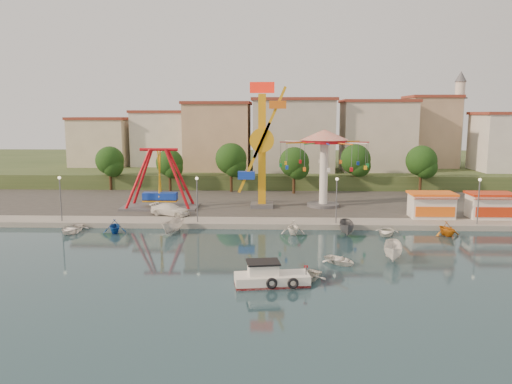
{
  "coord_description": "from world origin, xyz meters",
  "views": [
    {
      "loc": [
        0.8,
        -43.38,
        13.0
      ],
      "look_at": [
        -1.24,
        14.0,
        4.0
      ],
      "focal_mm": 35.0,
      "sensor_mm": 36.0,
      "label": 1
    }
  ],
  "objects_px": {
    "rowboat_a": "(340,260)",
    "skiff": "(393,251)",
    "kamikaze_tower": "(264,148)",
    "pirate_ship_ride": "(160,180)",
    "cabin_motorboat": "(270,278)",
    "wave_swinger": "(324,150)",
    "van": "(170,209)"
  },
  "relations": [
    {
      "from": "cabin_motorboat",
      "to": "pirate_ship_ride",
      "type": "bearing_deg",
      "value": 109.0
    },
    {
      "from": "pirate_ship_ride",
      "to": "skiff",
      "type": "relative_size",
      "value": 2.33
    },
    {
      "from": "pirate_ship_ride",
      "to": "skiff",
      "type": "height_order",
      "value": "pirate_ship_ride"
    },
    {
      "from": "pirate_ship_ride",
      "to": "wave_swinger",
      "type": "relative_size",
      "value": 0.86
    },
    {
      "from": "rowboat_a",
      "to": "skiff",
      "type": "height_order",
      "value": "skiff"
    },
    {
      "from": "pirate_ship_ride",
      "to": "cabin_motorboat",
      "type": "relative_size",
      "value": 1.69
    },
    {
      "from": "wave_swinger",
      "to": "rowboat_a",
      "type": "xyz_separation_m",
      "value": [
        -0.87,
        -24.37,
        -7.87
      ]
    },
    {
      "from": "kamikaze_tower",
      "to": "rowboat_a",
      "type": "height_order",
      "value": "kamikaze_tower"
    },
    {
      "from": "wave_swinger",
      "to": "cabin_motorboat",
      "type": "relative_size",
      "value": 1.96
    },
    {
      "from": "pirate_ship_ride",
      "to": "cabin_motorboat",
      "type": "bearing_deg",
      "value": -62.08
    },
    {
      "from": "cabin_motorboat",
      "to": "van",
      "type": "bearing_deg",
      "value": 109.31
    },
    {
      "from": "rowboat_a",
      "to": "skiff",
      "type": "bearing_deg",
      "value": -26.92
    },
    {
      "from": "pirate_ship_ride",
      "to": "van",
      "type": "distance_m",
      "value": 5.96
    },
    {
      "from": "van",
      "to": "cabin_motorboat",
      "type": "bearing_deg",
      "value": -132.09
    },
    {
      "from": "van",
      "to": "wave_swinger",
      "type": "bearing_deg",
      "value": -51.46
    },
    {
      "from": "wave_swinger",
      "to": "van",
      "type": "xyz_separation_m",
      "value": [
        -19.52,
        -6.67,
        -6.88
      ]
    },
    {
      "from": "kamikaze_tower",
      "to": "van",
      "type": "distance_m",
      "value": 14.69
    },
    {
      "from": "wave_swinger",
      "to": "rowboat_a",
      "type": "bearing_deg",
      "value": -92.05
    },
    {
      "from": "rowboat_a",
      "to": "wave_swinger",
      "type": "bearing_deg",
      "value": 46.46
    },
    {
      "from": "pirate_ship_ride",
      "to": "van",
      "type": "bearing_deg",
      "value": -63.74
    },
    {
      "from": "wave_swinger",
      "to": "kamikaze_tower",
      "type": "bearing_deg",
      "value": -172.81
    },
    {
      "from": "wave_swinger",
      "to": "van",
      "type": "distance_m",
      "value": 21.75
    },
    {
      "from": "skiff",
      "to": "van",
      "type": "distance_m",
      "value": 28.73
    },
    {
      "from": "pirate_ship_ride",
      "to": "rowboat_a",
      "type": "xyz_separation_m",
      "value": [
        20.9,
        -22.27,
        -4.07
      ]
    },
    {
      "from": "rowboat_a",
      "to": "van",
      "type": "xyz_separation_m",
      "value": [
        -18.65,
        17.7,
        0.99
      ]
    },
    {
      "from": "wave_swinger",
      "to": "rowboat_a",
      "type": "relative_size",
      "value": 3.69
    },
    {
      "from": "pirate_ship_ride",
      "to": "cabin_motorboat",
      "type": "height_order",
      "value": "pirate_ship_ride"
    },
    {
      "from": "pirate_ship_ride",
      "to": "skiff",
      "type": "distance_m",
      "value": 33.47
    },
    {
      "from": "kamikaze_tower",
      "to": "cabin_motorboat",
      "type": "distance_m",
      "value": 30.14
    },
    {
      "from": "kamikaze_tower",
      "to": "skiff",
      "type": "bearing_deg",
      "value": -61.23
    },
    {
      "from": "pirate_ship_ride",
      "to": "kamikaze_tower",
      "type": "xyz_separation_m",
      "value": [
        13.71,
        1.08,
        4.17
      ]
    },
    {
      "from": "pirate_ship_ride",
      "to": "wave_swinger",
      "type": "height_order",
      "value": "wave_swinger"
    }
  ]
}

